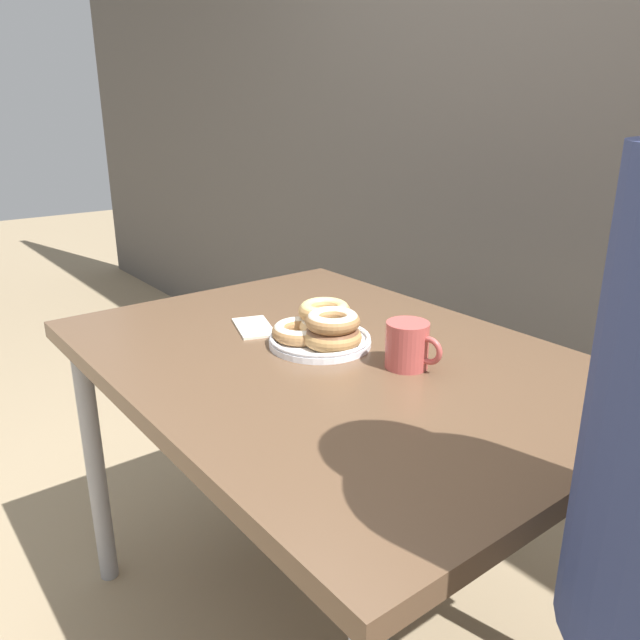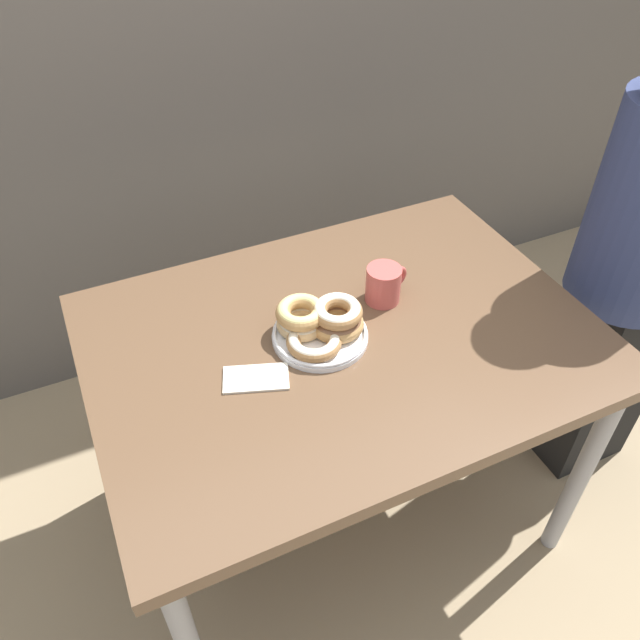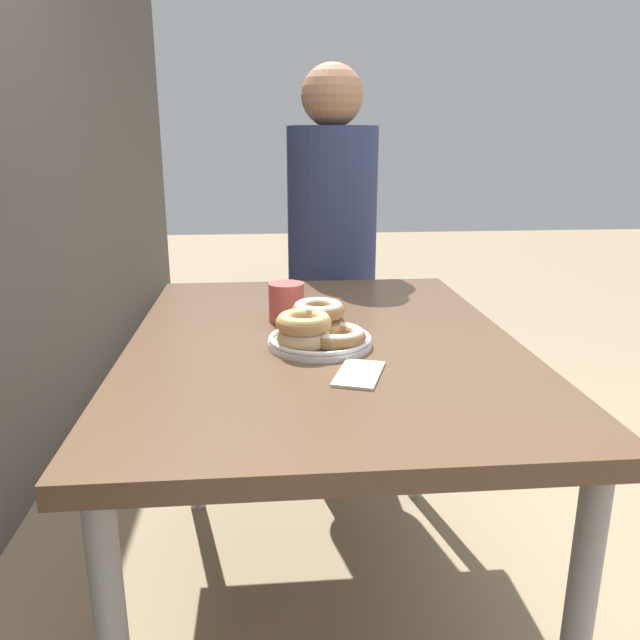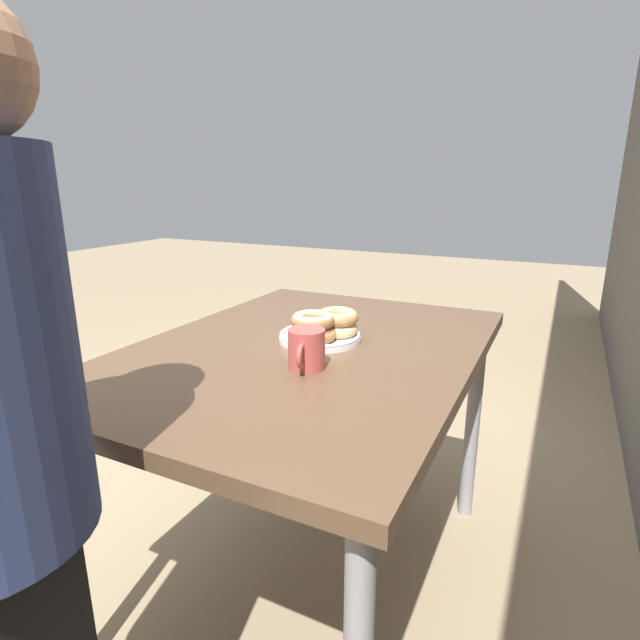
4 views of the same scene
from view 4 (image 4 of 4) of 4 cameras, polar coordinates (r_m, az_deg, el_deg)
name	(u,v)px [view 4 (image 4 of 4)]	position (r m, az deg, el deg)	size (l,w,h in m)	color
ground_plane	(269,562)	(1.83, -5.90, -25.80)	(14.00, 14.00, 0.00)	#937F60
dining_table	(307,372)	(1.40, -1.48, -5.94)	(1.21, 0.88, 0.77)	brown
donut_plate	(322,327)	(1.40, 0.19, -0.82)	(0.24, 0.23, 0.09)	white
coffee_mug	(306,349)	(1.19, -1.57, -3.32)	(0.12, 0.09, 0.10)	#B74C47
napkin	(329,321)	(1.60, 1.04, -0.08)	(0.17, 0.13, 0.01)	beige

